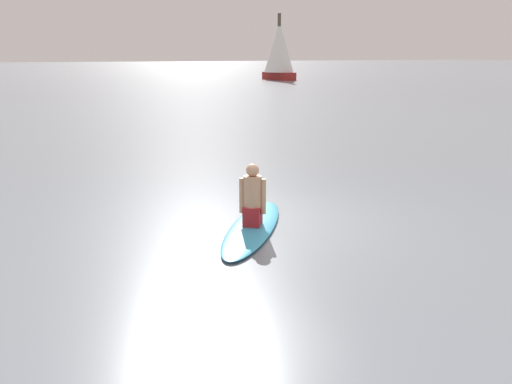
# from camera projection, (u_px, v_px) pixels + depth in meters

# --- Properties ---
(ground_plane) EXTENTS (400.00, 400.00, 0.00)m
(ground_plane) POSITION_uv_depth(u_px,v_px,m) (271.00, 221.00, 9.77)
(ground_plane) COLOR gray
(surfboard) EXTENTS (2.52, 3.08, 0.08)m
(surfboard) POSITION_uv_depth(u_px,v_px,m) (253.00, 227.00, 9.29)
(surfboard) COLOR #339EC6
(surfboard) RESTS_ON ground
(person_paddler) EXTENTS (0.43, 0.44, 1.05)m
(person_paddler) POSITION_uv_depth(u_px,v_px,m) (253.00, 198.00, 9.17)
(person_paddler) COLOR #A51E23
(person_paddler) RESTS_ON surfboard
(sailboat_far_right) EXTENTS (3.72, 4.87, 7.17)m
(sailboat_far_right) POSITION_uv_depth(u_px,v_px,m) (279.00, 49.00, 61.34)
(sailboat_far_right) COLOR maroon
(sailboat_far_right) RESTS_ON ground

